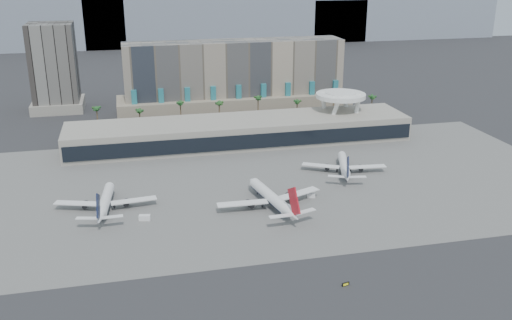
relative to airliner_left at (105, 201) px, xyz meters
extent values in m
plane|color=#232326|center=(64.72, -42.06, -3.37)|extent=(900.00, 900.00, 0.00)
cube|color=#5B5B59|center=(64.72, 12.94, -3.34)|extent=(260.00, 130.00, 0.06)
cube|color=gray|center=(124.72, 427.94, 31.63)|extent=(300.00, 60.00, 70.00)
cube|color=gray|center=(324.72, 427.94, 19.13)|extent=(220.00, 60.00, 45.00)
cube|color=gray|center=(74.72, 132.94, 17.63)|extent=(130.00, 22.00, 42.00)
cube|color=gray|center=(74.72, 130.94, 1.63)|extent=(140.00, 30.00, 10.00)
cube|color=#257480|center=(14.72, 120.94, 5.63)|extent=(3.00, 2.00, 18.00)
cube|color=#257480|center=(29.72, 120.94, 5.63)|extent=(3.00, 2.00, 18.00)
cube|color=#257480|center=(44.72, 120.94, 5.63)|extent=(3.00, 2.00, 18.00)
cube|color=#257480|center=(59.72, 120.94, 5.63)|extent=(3.00, 2.00, 18.00)
cube|color=#257480|center=(74.72, 120.94, 5.63)|extent=(3.00, 2.00, 18.00)
cube|color=#257480|center=(89.72, 120.94, 5.63)|extent=(3.00, 2.00, 18.00)
cube|color=#257480|center=(104.72, 120.94, 5.63)|extent=(3.00, 2.00, 18.00)
cube|color=#257480|center=(119.72, 120.94, 5.63)|extent=(3.00, 2.00, 18.00)
cube|color=#257480|center=(134.72, 120.94, 5.63)|extent=(3.00, 2.00, 18.00)
cube|color=black|center=(-30.28, 157.94, 22.63)|extent=(26.00, 26.00, 52.00)
cube|color=#AEA799|center=(-30.28, 157.94, -0.37)|extent=(30.00, 30.00, 6.00)
cube|color=#AEA799|center=(64.72, 67.94, 2.63)|extent=(170.00, 32.00, 12.00)
cube|color=black|center=(64.72, 51.74, 2.13)|extent=(168.00, 0.60, 7.00)
cube|color=black|center=(64.72, 67.94, 9.88)|extent=(170.00, 12.00, 2.50)
cylinder|color=white|center=(126.08, 80.30, 7.63)|extent=(6.98, 6.99, 21.89)
cylinder|color=white|center=(113.36, 80.30, 7.63)|extent=(6.98, 6.99, 21.89)
cylinder|color=white|center=(113.36, 67.57, 7.63)|extent=(6.98, 6.99, 21.89)
cylinder|color=white|center=(126.08, 67.57, 7.63)|extent=(6.98, 6.99, 21.89)
cylinder|color=white|center=(119.72, 73.94, 16.63)|extent=(26.00, 26.00, 2.20)
cylinder|color=white|center=(119.72, 73.94, 17.93)|extent=(16.00, 16.00, 1.20)
cylinder|color=brown|center=(-5.28, 102.94, 2.63)|extent=(0.70, 0.70, 12.00)
sphere|color=#215223|center=(-5.28, 102.94, 8.33)|extent=(2.80, 2.80, 2.80)
cylinder|color=brown|center=(16.72, 102.94, 2.63)|extent=(0.70, 0.70, 12.00)
sphere|color=#215223|center=(16.72, 102.94, 8.33)|extent=(2.80, 2.80, 2.80)
cylinder|color=brown|center=(38.72, 102.94, 2.63)|extent=(0.70, 0.70, 12.00)
sphere|color=#215223|center=(38.72, 102.94, 8.33)|extent=(2.80, 2.80, 2.80)
cylinder|color=brown|center=(59.72, 102.94, 2.63)|extent=(0.70, 0.70, 12.00)
sphere|color=#215223|center=(59.72, 102.94, 8.33)|extent=(2.80, 2.80, 2.80)
cylinder|color=brown|center=(82.72, 102.94, 2.63)|extent=(0.70, 0.70, 12.00)
sphere|color=#215223|center=(82.72, 102.94, 8.33)|extent=(2.80, 2.80, 2.80)
cylinder|color=brown|center=(104.72, 102.94, 2.63)|extent=(0.70, 0.70, 12.00)
sphere|color=#215223|center=(104.72, 102.94, 8.33)|extent=(2.80, 2.80, 2.80)
cylinder|color=brown|center=(126.72, 102.94, 2.63)|extent=(0.70, 0.70, 12.00)
sphere|color=#215223|center=(126.72, 102.94, 8.33)|extent=(2.80, 2.80, 2.80)
cylinder|color=brown|center=(149.72, 102.94, 2.63)|extent=(0.70, 0.70, 12.00)
sphere|color=#215223|center=(149.72, 102.94, 8.33)|extent=(2.80, 2.80, 2.80)
cylinder|color=white|center=(0.17, 1.65, -0.02)|extent=(6.29, 25.65, 3.72)
cylinder|color=#101735|center=(0.17, 1.65, -0.16)|extent=(6.16, 25.13, 3.65)
cone|color=white|center=(1.65, 16.14, -0.02)|extent=(4.13, 4.55, 3.72)
cone|color=white|center=(-1.50, -14.69, 0.26)|extent=(4.56, 8.71, 3.72)
cube|color=white|center=(-10.11, 1.77, -0.58)|extent=(17.09, 8.68, 0.33)
cube|color=white|center=(10.26, -0.32, -0.58)|extent=(17.06, 5.50, 0.33)
cylinder|color=black|center=(-7.29, 1.95, -1.51)|extent=(2.42, 3.91, 2.05)
cylinder|color=black|center=(7.53, 0.43, -1.51)|extent=(2.42, 3.91, 2.05)
cube|color=#101735|center=(-1.64, -16.08, 5.10)|extent=(1.32, 8.46, 9.80)
cube|color=white|center=(-5.76, -15.19, 0.72)|extent=(7.72, 3.77, 0.23)
cube|color=white|center=(2.57, -16.04, 0.72)|extent=(7.52, 2.33, 0.23)
cylinder|color=black|center=(1.18, 11.51, -2.63)|extent=(0.47, 0.47, 1.49)
cylinder|color=black|center=(-2.89, 1.03, -2.63)|extent=(0.65, 0.65, 1.49)
cylinder|color=black|center=(3.04, 0.42, -2.63)|extent=(0.65, 0.65, 1.49)
cylinder|color=white|center=(59.97, -9.67, 0.35)|extent=(9.22, 28.50, 4.14)
cylinder|color=#101735|center=(59.97, -9.67, 0.20)|extent=(9.04, 27.93, 4.05)
cone|color=white|center=(57.02, 6.24, 0.35)|extent=(4.92, 5.33, 4.14)
cone|color=white|center=(63.30, -27.61, 0.66)|extent=(5.77, 9.91, 4.14)
cube|color=white|center=(48.97, -12.76, -0.27)|extent=(18.72, 4.62, 0.36)
cube|color=white|center=(71.34, -8.61, -0.27)|extent=(18.78, 10.95, 0.36)
cylinder|color=black|center=(51.93, -11.68, -1.30)|extent=(2.99, 4.48, 2.28)
cylinder|color=black|center=(68.20, -8.66, -1.30)|extent=(2.99, 4.48, 2.28)
cube|color=red|center=(63.58, -29.13, 6.04)|extent=(2.22, 9.33, 10.89)
cube|color=white|center=(58.91, -29.47, 1.18)|extent=(8.37, 2.64, 0.26)
cube|color=white|center=(68.07, -27.77, 1.18)|extent=(8.57, 4.79, 0.26)
cylinder|color=black|center=(57.96, 1.16, -2.55)|extent=(0.52, 0.52, 1.66)
cylinder|color=black|center=(56.90, -11.29, -2.55)|extent=(0.72, 0.72, 1.66)
cylinder|color=black|center=(63.41, -10.08, -2.55)|extent=(0.72, 0.72, 1.66)
cylinder|color=white|center=(100.45, 17.94, -0.11)|extent=(10.71, 24.68, 3.62)
cylinder|color=#101735|center=(100.45, 17.94, -0.25)|extent=(10.50, 24.18, 3.55)
cone|color=white|center=(104.61, 31.48, -0.11)|extent=(4.66, 4.96, 3.62)
cone|color=white|center=(95.76, 2.67, 0.16)|extent=(5.85, 8.85, 3.62)
cube|color=white|center=(90.66, 20.00, -0.66)|extent=(16.01, 11.08, 0.32)
cube|color=white|center=(109.70, 14.15, -0.66)|extent=(16.56, 5.05, 0.32)
cylinder|color=black|center=(93.39, 19.63, -1.56)|extent=(2.97, 4.05, 1.99)
cylinder|color=black|center=(107.24, 15.38, -1.56)|extent=(2.97, 4.05, 1.99)
cube|color=#101735|center=(95.36, 1.37, 4.87)|extent=(2.85, 7.99, 9.53)
cube|color=white|center=(91.60, 3.00, 0.61)|extent=(7.41, 4.87, 0.23)
cube|color=white|center=(99.39, 0.61, 0.61)|extent=(7.47, 3.11, 0.23)
cylinder|color=black|center=(103.28, 27.15, -2.65)|extent=(0.45, 0.45, 1.45)
cylinder|color=black|center=(97.41, 17.92, -2.65)|extent=(0.63, 0.63, 1.45)
cylinder|color=black|center=(102.95, 16.22, -2.65)|extent=(0.63, 0.63, 1.45)
cube|color=white|center=(13.57, -12.51, -2.40)|extent=(4.27, 2.66, 1.94)
cube|color=white|center=(77.59, -6.40, -2.58)|extent=(3.50, 2.69, 1.59)
cube|color=black|center=(67.10, -69.01, -2.84)|extent=(2.34, 0.87, 1.06)
cube|color=yellow|center=(67.10, -69.20, -2.84)|extent=(1.66, 0.46, 0.64)
cylinder|color=black|center=(66.25, -69.01, -3.05)|extent=(0.13, 0.13, 0.64)
cylinder|color=black|center=(67.95, -69.01, -3.05)|extent=(0.13, 0.13, 0.64)
camera|label=1|loc=(10.51, -200.03, 84.38)|focal=40.00mm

